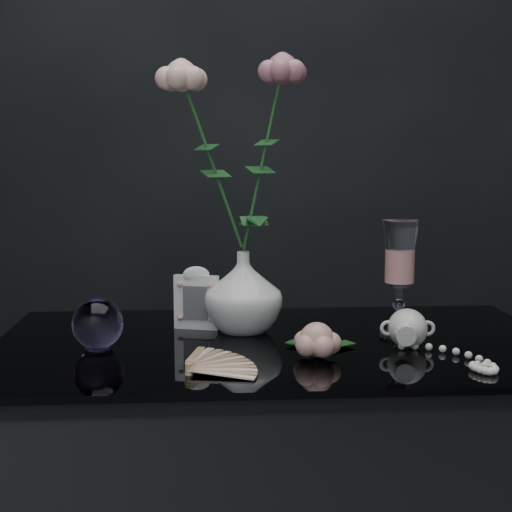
{
  "coord_description": "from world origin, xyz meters",
  "views": [
    {
      "loc": [
        -0.13,
        -1.24,
        1.1
      ],
      "look_at": [
        -0.04,
        0.06,
        0.92
      ],
      "focal_mm": 50.0,
      "sensor_mm": 36.0,
      "label": 1
    }
  ],
  "objects_px": {
    "vase": "(243,292)",
    "wine_glass": "(399,279)",
    "paperweight": "(98,324)",
    "loose_rose": "(317,340)",
    "picture_frame": "(196,298)",
    "pearl_jar": "(408,326)"
  },
  "relations": [
    {
      "from": "loose_rose",
      "to": "picture_frame",
      "type": "bearing_deg",
      "value": 133.93
    },
    {
      "from": "loose_rose",
      "to": "wine_glass",
      "type": "bearing_deg",
      "value": 37.27
    },
    {
      "from": "vase",
      "to": "wine_glass",
      "type": "distance_m",
      "value": 0.3
    },
    {
      "from": "vase",
      "to": "wine_glass",
      "type": "bearing_deg",
      "value": -11.69
    },
    {
      "from": "paperweight",
      "to": "wine_glass",
      "type": "bearing_deg",
      "value": 4.88
    },
    {
      "from": "paperweight",
      "to": "loose_rose",
      "type": "bearing_deg",
      "value": -12.25
    },
    {
      "from": "paperweight",
      "to": "loose_rose",
      "type": "height_order",
      "value": "paperweight"
    },
    {
      "from": "vase",
      "to": "picture_frame",
      "type": "xyz_separation_m",
      "value": [
        -0.09,
        0.03,
        -0.02
      ]
    },
    {
      "from": "wine_glass",
      "to": "loose_rose",
      "type": "bearing_deg",
      "value": -143.44
    },
    {
      "from": "wine_glass",
      "to": "picture_frame",
      "type": "bearing_deg",
      "value": 166.68
    },
    {
      "from": "wine_glass",
      "to": "pearl_jar",
      "type": "xyz_separation_m",
      "value": [
        -0.0,
        -0.07,
        -0.08
      ]
    },
    {
      "from": "wine_glass",
      "to": "picture_frame",
      "type": "xyz_separation_m",
      "value": [
        -0.38,
        0.09,
        -0.05
      ]
    },
    {
      "from": "vase",
      "to": "wine_glass",
      "type": "xyz_separation_m",
      "value": [
        0.29,
        -0.06,
        0.03
      ]
    },
    {
      "from": "paperweight",
      "to": "picture_frame",
      "type": "bearing_deg",
      "value": 38.61
    },
    {
      "from": "wine_glass",
      "to": "paperweight",
      "type": "bearing_deg",
      "value": -175.12
    },
    {
      "from": "picture_frame",
      "to": "loose_rose",
      "type": "height_order",
      "value": "picture_frame"
    },
    {
      "from": "vase",
      "to": "picture_frame",
      "type": "relative_size",
      "value": 1.26
    },
    {
      "from": "wine_glass",
      "to": "vase",
      "type": "bearing_deg",
      "value": 168.31
    },
    {
      "from": "paperweight",
      "to": "pearl_jar",
      "type": "height_order",
      "value": "paperweight"
    },
    {
      "from": "picture_frame",
      "to": "pearl_jar",
      "type": "relative_size",
      "value": 0.5
    },
    {
      "from": "vase",
      "to": "loose_rose",
      "type": "bearing_deg",
      "value": -58.7
    },
    {
      "from": "wine_glass",
      "to": "loose_rose",
      "type": "relative_size",
      "value": 1.24
    }
  ]
}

